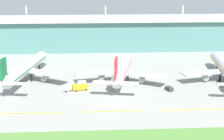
{
  "coord_description": "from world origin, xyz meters",
  "views": [
    {
      "loc": [
        -10.1,
        -143.45,
        55.95
      ],
      "look_at": [
        0.06,
        30.54,
        7.0
      ],
      "focal_mm": 56.27,
      "sensor_mm": 36.0,
      "label": 1
    }
  ],
  "objects_px": {
    "pushback_tug": "(169,88)",
    "fuel_truck": "(80,86)",
    "baggage_cart": "(67,89)",
    "safety_cone_left_wingtip": "(212,99)",
    "airliner_near": "(26,69)",
    "airliner_middle": "(122,70)"
  },
  "relations": [
    {
      "from": "baggage_cart",
      "to": "safety_cone_left_wingtip",
      "type": "relative_size",
      "value": 5.69
    },
    {
      "from": "pushback_tug",
      "to": "fuel_truck",
      "type": "distance_m",
      "value": 43.37
    },
    {
      "from": "airliner_near",
      "to": "airliner_middle",
      "type": "bearing_deg",
      "value": -6.18
    },
    {
      "from": "airliner_near",
      "to": "safety_cone_left_wingtip",
      "type": "bearing_deg",
      "value": -21.15
    },
    {
      "from": "airliner_near",
      "to": "pushback_tug",
      "type": "distance_m",
      "value": 75.72
    },
    {
      "from": "airliner_near",
      "to": "airliner_middle",
      "type": "height_order",
      "value": "same"
    },
    {
      "from": "pushback_tug",
      "to": "airliner_near",
      "type": "bearing_deg",
      "value": 163.84
    },
    {
      "from": "baggage_cart",
      "to": "safety_cone_left_wingtip",
      "type": "bearing_deg",
      "value": -12.85
    },
    {
      "from": "airliner_near",
      "to": "baggage_cart",
      "type": "distance_m",
      "value": 30.49
    },
    {
      "from": "airliner_middle",
      "to": "baggage_cart",
      "type": "xyz_separation_m",
      "value": [
        -27.69,
        -13.9,
        -5.18
      ]
    },
    {
      "from": "pushback_tug",
      "to": "baggage_cart",
      "type": "relative_size",
      "value": 1.24
    },
    {
      "from": "fuel_truck",
      "to": "airliner_middle",
      "type": "bearing_deg",
      "value": 30.55
    },
    {
      "from": "airliner_middle",
      "to": "pushback_tug",
      "type": "height_order",
      "value": "airliner_middle"
    },
    {
      "from": "airliner_middle",
      "to": "safety_cone_left_wingtip",
      "type": "distance_m",
      "value": 48.54
    },
    {
      "from": "airliner_near",
      "to": "airliner_middle",
      "type": "distance_m",
      "value": 50.95
    },
    {
      "from": "pushback_tug",
      "to": "fuel_truck",
      "type": "bearing_deg",
      "value": 176.12
    },
    {
      "from": "fuel_truck",
      "to": "baggage_cart",
      "type": "xyz_separation_m",
      "value": [
        -6.32,
        -1.29,
        -1.0
      ]
    },
    {
      "from": "fuel_truck",
      "to": "baggage_cart",
      "type": "distance_m",
      "value": 6.53
    },
    {
      "from": "airliner_middle",
      "to": "fuel_truck",
      "type": "height_order",
      "value": "airliner_middle"
    },
    {
      "from": "pushback_tug",
      "to": "baggage_cart",
      "type": "distance_m",
      "value": 49.61
    },
    {
      "from": "fuel_truck",
      "to": "baggage_cart",
      "type": "bearing_deg",
      "value": -168.46
    },
    {
      "from": "safety_cone_left_wingtip",
      "to": "airliner_near",
      "type": "bearing_deg",
      "value": 158.85
    }
  ]
}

